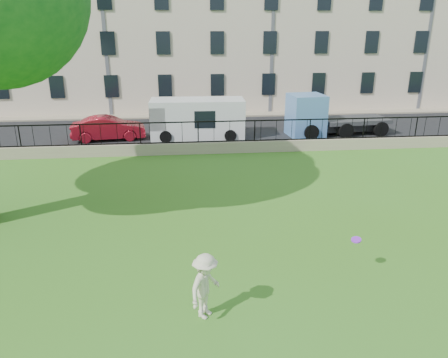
{
  "coord_description": "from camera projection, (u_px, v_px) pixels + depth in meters",
  "views": [
    {
      "loc": [
        -0.91,
        -10.35,
        6.51
      ],
      "look_at": [
        0.5,
        3.5,
        1.54
      ],
      "focal_mm": 35.0,
      "sensor_mm": 36.0,
      "label": 1
    }
  ],
  "objects": [
    {
      "name": "retaining_wall",
      "position": [
        198.0,
        148.0,
        23.12
      ],
      "size": [
        50.0,
        0.4,
        0.6
      ],
      "primitive_type": "cube",
      "color": "gray",
      "rests_on": "ground"
    },
    {
      "name": "sidewalk",
      "position": [
        192.0,
        115.0,
        32.47
      ],
      "size": [
        60.0,
        1.4,
        0.12
      ],
      "primitive_type": "cube",
      "color": "gray",
      "rests_on": "ground"
    },
    {
      "name": "frisbee",
      "position": [
        356.0,
        240.0,
        11.69
      ],
      "size": [
        0.31,
        0.32,
        0.12
      ],
      "primitive_type": "cylinder",
      "rotation": [
        0.21,
        -0.14,
        -0.21
      ],
      "color": "purple"
    },
    {
      "name": "blue_truck",
      "position": [
        337.0,
        114.0,
        26.81
      ],
      "size": [
        6.16,
        2.66,
        2.51
      ],
      "primitive_type": "cube",
      "rotation": [
        0.0,
        0.0,
        0.09
      ],
      "color": "#5586C9",
      "rests_on": "street"
    },
    {
      "name": "man",
      "position": [
        205.0,
        286.0,
        10.03
      ],
      "size": [
        1.1,
        1.2,
        1.62
      ],
      "primitive_type": "imported",
      "rotation": [
        0.0,
        0.0,
        0.95
      ],
      "color": "beige",
      "rests_on": "ground"
    },
    {
      "name": "ground",
      "position": [
        219.0,
        275.0,
        11.97
      ],
      "size": [
        120.0,
        120.0,
        0.0
      ],
      "primitive_type": "plane",
      "color": "#3D721B",
      "rests_on": "ground"
    },
    {
      "name": "iron_railing",
      "position": [
        198.0,
        132.0,
        22.83
      ],
      "size": [
        50.0,
        0.05,
        1.13
      ],
      "color": "black",
      "rests_on": "retaining_wall"
    },
    {
      "name": "street",
      "position": [
        195.0,
        133.0,
        27.62
      ],
      "size": [
        60.0,
        9.0,
        0.01
      ],
      "primitive_type": "cube",
      "color": "black",
      "rests_on": "ground"
    },
    {
      "name": "white_van",
      "position": [
        198.0,
        119.0,
        26.02
      ],
      "size": [
        5.57,
        2.32,
        2.31
      ],
      "primitive_type": "cube",
      "rotation": [
        0.0,
        0.0,
        -0.03
      ],
      "color": "silver",
      "rests_on": "street"
    },
    {
      "name": "red_sedan",
      "position": [
        109.0,
        128.0,
        25.68
      ],
      "size": [
        4.36,
        1.9,
        1.4
      ],
      "primitive_type": "imported",
      "rotation": [
        0.0,
        0.0,
        1.67
      ],
      "color": "#A71425",
      "rests_on": "street"
    },
    {
      "name": "building_row",
      "position": [
        188.0,
        18.0,
        35.48
      ],
      "size": [
        56.4,
        10.4,
        13.8
      ],
      "color": "#BFAC97",
      "rests_on": "ground"
    }
  ]
}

